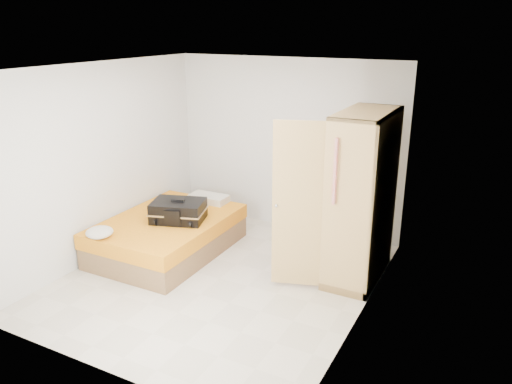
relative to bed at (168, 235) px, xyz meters
The scene contains 7 objects.
room 1.52m from the bed, 18.33° to the right, with size 4.00×4.02×2.60m.
bed is the anchor object (origin of this frame).
wardrobe 2.66m from the bed, 11.29° to the left, with size 1.15×1.36×2.10m.
person 2.07m from the bed, 15.47° to the left, with size 0.61×0.40×1.69m, color red.
suitcase 0.43m from the bed, ahead, with size 0.83×0.71×0.30m.
round_cushion 1.02m from the bed, 112.07° to the right, with size 0.34×0.34×0.13m, color beige.
pillow 0.91m from the bed, 80.36° to the left, with size 0.58×0.29×0.10m, color beige.
Camera 1 is at (2.99, -4.77, 3.06)m, focal length 35.00 mm.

